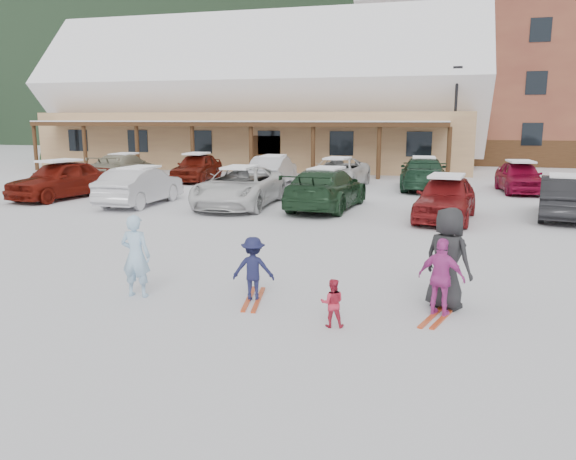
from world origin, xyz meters
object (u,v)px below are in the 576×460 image
(day_lodge, at_px, (259,108))
(parked_car_3, at_px, (326,189))
(adult_skier, at_px, (136,256))
(parked_car_11, at_px, (423,174))
(parked_car_0, at_px, (61,180))
(parked_car_9, at_px, (273,170))
(toddler_red, at_px, (332,303))
(parked_car_12, at_px, (520,177))
(parked_car_2, at_px, (240,187))
(child_navy, at_px, (253,269))
(lamp_post, at_px, (455,115))
(parked_car_7, at_px, (125,167))
(child_magenta, at_px, (441,278))
(parked_car_1, at_px, (140,186))
(parked_car_8, at_px, (197,167))
(parked_car_4, at_px, (446,198))
(parked_car_10, at_px, (337,173))
(bystander_dark, at_px, (447,258))
(parked_car_5, at_px, (565,197))

(day_lodge, xyz_separation_m, parked_car_3, (8.29, -17.91, -3.21))
(adult_skier, bearing_deg, parked_car_11, -106.83)
(parked_car_0, bearing_deg, parked_car_9, 54.59)
(toddler_red, height_order, parked_car_12, parked_car_12)
(parked_car_2, distance_m, parked_car_3, 3.20)
(toddler_red, distance_m, child_navy, 1.86)
(lamp_post, xyz_separation_m, parked_car_7, (-16.78, -6.84, -2.72))
(day_lodge, relative_size, adult_skier, 19.26)
(parked_car_2, bearing_deg, child_magenta, -56.80)
(child_magenta, xyz_separation_m, parked_car_3, (-4.00, 10.56, 0.08))
(adult_skier, distance_m, toddler_red, 3.78)
(toddler_red, bearing_deg, parked_car_1, -59.86)
(adult_skier, distance_m, child_navy, 2.15)
(day_lodge, xyz_separation_m, parked_car_11, (11.47, -11.18, -3.21))
(parked_car_2, xyz_separation_m, parked_car_8, (-5.10, 7.57, -0.01))
(parked_car_4, xyz_separation_m, parked_car_9, (-8.11, 8.00, -0.00))
(parked_car_10, bearing_deg, toddler_red, -74.68)
(adult_skier, distance_m, parked_car_7, 20.73)
(parked_car_4, height_order, parked_car_8, parked_car_8)
(parked_car_3, distance_m, parked_car_11, 7.45)
(parked_car_0, relative_size, parked_car_9, 1.05)
(parked_car_3, xyz_separation_m, parked_car_8, (-8.29, 7.30, -0.01))
(adult_skier, height_order, parked_car_12, adult_skier)
(child_navy, relative_size, bystander_dark, 0.66)
(parked_car_9, bearing_deg, child_magenta, 112.03)
(bystander_dark, bearing_deg, parked_car_8, -21.81)
(parked_car_7, xyz_separation_m, parked_car_10, (11.41, -0.22, -0.00))
(parked_car_1, height_order, parked_car_3, parked_car_3)
(day_lodge, distance_m, child_magenta, 31.18)
(day_lodge, height_order, bystander_dark, day_lodge)
(adult_skier, bearing_deg, parked_car_5, -132.45)
(parked_car_9, bearing_deg, parked_car_4, 132.66)
(parked_car_2, bearing_deg, parked_car_0, 177.48)
(adult_skier, height_order, parked_car_4, adult_skier)
(child_magenta, bearing_deg, toddler_red, 46.69)
(bystander_dark, xyz_separation_m, parked_car_0, (-15.01, 9.93, -0.10))
(parked_car_10, relative_size, parked_car_11, 0.99)
(parked_car_4, bearing_deg, parked_car_7, 160.86)
(parked_car_3, bearing_deg, parked_car_4, 168.56)
(parked_car_9, bearing_deg, parked_car_12, 177.13)
(child_magenta, relative_size, parked_car_1, 0.30)
(lamp_post, relative_size, adult_skier, 3.99)
(day_lodge, relative_size, toddler_red, 37.90)
(toddler_red, xyz_separation_m, parked_car_4, (1.74, 10.24, 0.33))
(child_navy, xyz_separation_m, parked_car_11, (2.40, 17.28, 0.16))
(adult_skier, bearing_deg, parked_car_3, -99.47)
(parked_car_0, bearing_deg, parked_car_1, -0.06)
(parked_car_0, relative_size, parked_car_12, 1.12)
(adult_skier, distance_m, parked_car_4, 11.09)
(parked_car_2, relative_size, parked_car_3, 1.04)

